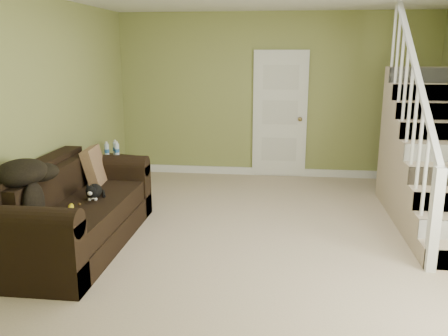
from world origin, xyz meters
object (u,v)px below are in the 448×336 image
(banana, at_px, (71,207))
(sofa, at_px, (73,214))
(cat, at_px, (93,192))
(side_table, at_px, (114,175))

(banana, bearing_deg, sofa, 93.31)
(sofa, relative_size, banana, 11.07)
(sofa, xyz_separation_m, cat, (0.19, 0.12, 0.22))
(cat, bearing_deg, side_table, 93.90)
(sofa, distance_m, side_table, 1.86)
(banana, bearing_deg, cat, 58.34)
(cat, distance_m, banana, 0.40)
(side_table, distance_m, banana, 2.15)
(side_table, bearing_deg, sofa, -83.62)
(sofa, height_order, banana, sofa)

